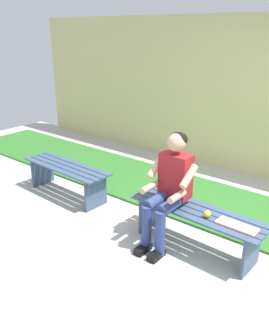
% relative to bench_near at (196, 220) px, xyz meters
% --- Properties ---
extents(ground_plane, '(10.00, 7.00, 0.04)m').
position_rel_bench_near_xyz_m(ground_plane, '(1.06, 1.00, -0.36)').
color(ground_plane, '#B2B2AD').
extents(grass_strip, '(9.00, 1.38, 0.03)m').
position_rel_bench_near_xyz_m(grass_strip, '(1.06, -1.05, -0.33)').
color(grass_strip, '#2D6B28').
rests_on(grass_strip, ground).
extents(brick_wall, '(9.50, 0.24, 2.51)m').
position_rel_bench_near_xyz_m(brick_wall, '(0.50, -2.54, 0.91)').
color(brick_wall, '#D1C684').
rests_on(brick_wall, ground).
extents(bench_near, '(1.54, 0.48, 0.46)m').
position_rel_bench_near_xyz_m(bench_near, '(0.00, 0.00, 0.00)').
color(bench_near, '#384C6B').
rests_on(bench_near, ground).
extents(bench_far, '(1.46, 0.48, 0.46)m').
position_rel_bench_near_xyz_m(bench_far, '(2.12, 0.00, -0.00)').
color(bench_far, '#384C6B').
rests_on(bench_far, ground).
extents(person_seated, '(0.50, 0.69, 1.27)m').
position_rel_bench_near_xyz_m(person_seated, '(0.30, 0.10, 0.35)').
color(person_seated, maroon).
rests_on(person_seated, ground).
extents(apple, '(0.08, 0.08, 0.08)m').
position_rel_bench_near_xyz_m(apple, '(-0.16, 0.07, 0.16)').
color(apple, gold).
rests_on(apple, bench_near).
extents(book_open, '(0.42, 0.17, 0.02)m').
position_rel_bench_near_xyz_m(book_open, '(-0.48, 0.06, 0.13)').
color(book_open, white).
rests_on(book_open, bench_near).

